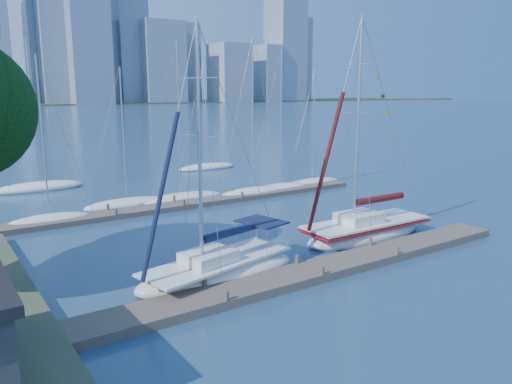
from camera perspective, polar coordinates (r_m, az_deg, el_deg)
ground at (r=23.66m, az=6.07°, el=-9.61°), size 700.00×700.00×0.00m
near_dock at (r=23.59m, az=6.08°, el=-9.16°), size 26.00×2.00×0.40m
far_dock at (r=37.56m, az=-7.42°, el=-1.34°), size 30.00×1.80×0.36m
sailboat_navy at (r=23.01m, az=-4.37°, el=-7.76°), size 8.44×4.27×11.86m
sailboat_maroon at (r=29.87m, az=12.46°, el=-3.32°), size 8.69×2.99×13.00m
bg_boat_0 at (r=35.09m, az=-22.51°, el=-2.99°), size 5.72×3.90×10.97m
bg_boat_1 at (r=38.33m, az=-14.54°, el=-1.30°), size 6.69×3.52×10.44m
bg_boat_2 at (r=39.33m, az=-8.53°, el=-0.70°), size 7.14×2.65×12.29m
bg_boat_3 at (r=41.05m, az=-0.36°, el=-0.03°), size 6.47×2.48×12.96m
bg_boat_4 at (r=42.97m, az=2.78°, el=0.47°), size 6.08×3.37×12.10m
bg_boat_5 at (r=45.72m, az=6.46°, el=1.07°), size 6.15×2.43×10.58m
bg_boat_6 at (r=47.03m, az=-23.55°, el=0.51°), size 7.43×2.34×13.09m
bg_boat_7 at (r=54.91m, az=-5.62°, el=2.87°), size 7.03×2.83×12.18m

